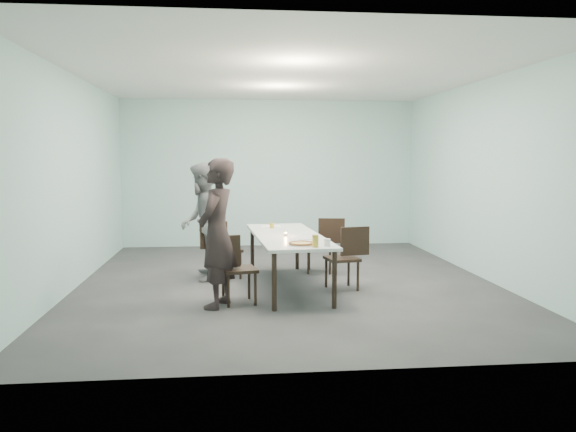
{
  "coord_description": "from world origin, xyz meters",
  "views": [
    {
      "loc": [
        -0.82,
        -8.1,
        1.84
      ],
      "look_at": [
        0.0,
        -0.19,
        1.0
      ],
      "focal_mm": 35.0,
      "sensor_mm": 36.0,
      "label": 1
    }
  ],
  "objects": [
    {
      "name": "chair_near_left",
      "position": [
        -0.8,
        -1.16,
        0.5
      ],
      "size": [
        0.64,
        0.49,
        0.87
      ],
      "rotation": [
        0.0,
        0.0,
        0.2
      ],
      "color": "black",
      "rests_on": "ground"
    },
    {
      "name": "chair_far_right",
      "position": [
        0.67,
        0.64,
        0.5
      ],
      "size": [
        0.64,
        0.49,
        0.87
      ],
      "rotation": [
        0.0,
        0.0,
        2.96
      ],
      "color": "black",
      "rests_on": "ground"
    },
    {
      "name": "chair_far_left",
      "position": [
        -0.97,
        0.35,
        0.5
      ],
      "size": [
        0.65,
        0.53,
        0.87
      ],
      "rotation": [
        0.0,
        0.0,
        0.31
      ],
      "color": "black",
      "rests_on": "ground"
    },
    {
      "name": "chair_near_right",
      "position": [
        0.8,
        -0.52,
        0.5
      ],
      "size": [
        0.64,
        0.49,
        0.87
      ],
      "rotation": [
        0.0,
        0.0,
        3.31
      ],
      "color": "black",
      "rests_on": "ground"
    },
    {
      "name": "diner_far",
      "position": [
        -1.23,
        0.31,
        0.88
      ],
      "size": [
        0.67,
        0.86,
        1.76
      ],
      "primitive_type": "imported",
      "rotation": [
        0.0,
        0.0,
        -1.57
      ],
      "color": "gray",
      "rests_on": "ground"
    },
    {
      "name": "side_plate",
      "position": [
        0.16,
        -0.8,
        0.76
      ],
      "size": [
        0.18,
        0.18,
        0.01
      ],
      "primitive_type": "cylinder",
      "color": "white",
      "rests_on": "table"
    },
    {
      "name": "diner_near",
      "position": [
        -0.98,
        -1.28,
        0.91
      ],
      "size": [
        0.63,
        0.77,
        1.82
      ],
      "primitive_type": "imported",
      "rotation": [
        0.0,
        0.0,
        -1.91
      ],
      "color": "black",
      "rests_on": "ground"
    },
    {
      "name": "table",
      "position": [
        -0.02,
        -0.31,
        0.69
      ],
      "size": [
        1.07,
        2.65,
        0.75
      ],
      "rotation": [
        0.0,
        0.0,
        0.07
      ],
      "color": "white",
      "rests_on": "ground"
    },
    {
      "name": "tealight",
      "position": [
        -0.06,
        -0.46,
        0.77
      ],
      "size": [
        0.06,
        0.06,
        0.05
      ],
      "color": "silver",
      "rests_on": "table"
    },
    {
      "name": "room_shell",
      "position": [
        0.0,
        0.0,
        2.03
      ],
      "size": [
        6.02,
        7.02,
        3.01
      ],
      "color": "#A8D4D2",
      "rests_on": "ground"
    },
    {
      "name": "amber_tumbler",
      "position": [
        -0.19,
        0.43,
        0.79
      ],
      "size": [
        0.07,
        0.07,
        0.08
      ],
      "primitive_type": "cylinder",
      "color": "gold",
      "rests_on": "table"
    },
    {
      "name": "pizza",
      "position": [
        0.05,
        -1.29,
        0.77
      ],
      "size": [
        0.34,
        0.34,
        0.04
      ],
      "color": "white",
      "rests_on": "table"
    },
    {
      "name": "menu",
      "position": [
        -0.19,
        0.64,
        0.75
      ],
      "size": [
        0.31,
        0.24,
        0.01
      ],
      "primitive_type": "cube",
      "rotation": [
        0.0,
        0.0,
        0.07
      ],
      "color": "silver",
      "rests_on": "table"
    },
    {
      "name": "water_tumbler",
      "position": [
        0.36,
        -1.39,
        0.8
      ],
      "size": [
        0.08,
        0.08,
        0.09
      ],
      "primitive_type": "cylinder",
      "color": "silver",
      "rests_on": "table"
    },
    {
      "name": "ground",
      "position": [
        0.0,
        0.0,
        0.0
      ],
      "size": [
        7.0,
        7.0,
        0.0
      ],
      "primitive_type": "plane",
      "color": "#333335",
      "rests_on": "ground"
    },
    {
      "name": "beer_glass",
      "position": [
        0.2,
        -1.45,
        0.82
      ],
      "size": [
        0.08,
        0.08,
        0.15
      ],
      "primitive_type": "cylinder",
      "color": "gold",
      "rests_on": "table"
    }
  ]
}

